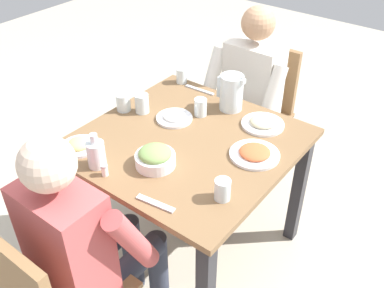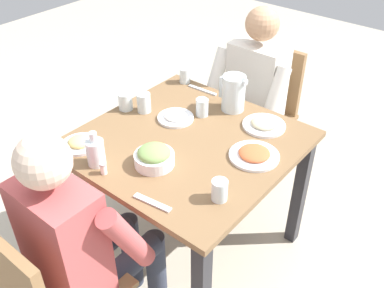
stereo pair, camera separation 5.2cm
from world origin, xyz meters
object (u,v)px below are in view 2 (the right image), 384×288
(water_glass_near_right, at_px, (144,103))
(water_glass_near_left, at_px, (185,76))
(chair_near, at_px, (263,107))
(diner_near, at_px, (247,100))
(diner_far, at_px, (85,237))
(water_glass_center, at_px, (125,101))
(water_glass_far_right, at_px, (220,190))
(salt_shaker, at_px, (103,168))
(plate_beans, at_px, (264,124))
(plate_rice_curry, at_px, (254,154))
(dining_table, at_px, (187,159))
(plate_fries, at_px, (80,143))
(salad_bowl, at_px, (154,157))
(water_glass_far_left, at_px, (202,107))
(water_pitcher, at_px, (233,93))
(oil_carafe, at_px, (96,153))
(plate_yoghurt, at_px, (176,117))

(water_glass_near_right, bearing_deg, water_glass_near_left, -83.77)
(chair_near, bearing_deg, diner_near, 90.00)
(diner_far, distance_m, water_glass_center, 0.82)
(diner_far, height_order, water_glass_far_right, diner_far)
(water_glass_near_right, distance_m, salt_shaker, 0.52)
(plate_beans, bearing_deg, diner_near, -47.03)
(plate_rice_curry, xyz_separation_m, water_glass_center, (0.75, 0.07, 0.03))
(water_glass_center, xyz_separation_m, water_glass_far_right, (-0.79, 0.25, -0.00))
(chair_near, bearing_deg, dining_table, 95.37)
(water_glass_center, bearing_deg, diner_far, 124.05)
(diner_far, distance_m, plate_fries, 0.50)
(salad_bowl, distance_m, water_glass_center, 0.50)
(chair_near, distance_m, water_glass_near_left, 0.59)
(plate_fries, bearing_deg, dining_table, -135.19)
(dining_table, xyz_separation_m, water_glass_far_left, (0.08, -0.22, 0.16))
(dining_table, distance_m, chair_near, 0.87)
(water_pitcher, bearing_deg, salt_shaker, 81.19)
(chair_near, xyz_separation_m, plate_rice_curry, (-0.40, 0.77, 0.26))
(plate_rice_curry, xyz_separation_m, water_glass_far_right, (-0.04, 0.32, 0.03))
(plate_rice_curry, relative_size, water_glass_far_right, 2.50)
(oil_carafe, bearing_deg, diner_far, 128.81)
(dining_table, bearing_deg, water_pitcher, -91.02)
(plate_yoghurt, relative_size, water_glass_center, 2.00)
(dining_table, height_order, oil_carafe, oil_carafe)
(water_glass_far_right, distance_m, water_glass_near_right, 0.76)
(plate_fries, relative_size, water_glass_far_left, 1.91)
(salad_bowl, relative_size, oil_carafe, 1.07)
(plate_fries, bearing_deg, water_glass_far_left, -115.65)
(plate_yoghurt, xyz_separation_m, oil_carafe, (0.03, 0.49, 0.04))
(plate_fries, distance_m, salt_shaker, 0.25)
(chair_near, height_order, oil_carafe, oil_carafe)
(plate_fries, xyz_separation_m, water_glass_far_left, (-0.27, -0.57, 0.03))
(chair_near, bearing_deg, diner_far, 93.88)
(plate_yoghurt, relative_size, oil_carafe, 1.12)
(dining_table, bearing_deg, plate_fries, 44.81)
(diner_near, bearing_deg, salad_bowl, 95.82)
(chair_near, height_order, water_glass_near_left, chair_near)
(dining_table, relative_size, plate_rice_curry, 4.24)
(oil_carafe, relative_size, salt_shaker, 3.05)
(water_glass_center, distance_m, salt_shaker, 0.53)
(water_pitcher, xyz_separation_m, water_glass_near_right, (0.34, 0.31, -0.05))
(salad_bowl, xyz_separation_m, plate_rice_curry, (-0.31, -0.32, -0.03))
(chair_near, xyz_separation_m, oil_carafe, (0.11, 1.25, 0.31))
(dining_table, bearing_deg, oil_carafe, 64.26)
(water_glass_far_right, bearing_deg, plate_beans, -76.25)
(water_glass_far_right, bearing_deg, salad_bowl, 0.17)
(plate_rice_curry, relative_size, plate_yoghurt, 1.24)
(salad_bowl, height_order, water_glass_far_right, same)
(plate_beans, relative_size, water_glass_far_right, 2.34)
(plate_beans, xyz_separation_m, water_glass_near_right, (0.56, 0.27, 0.04))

